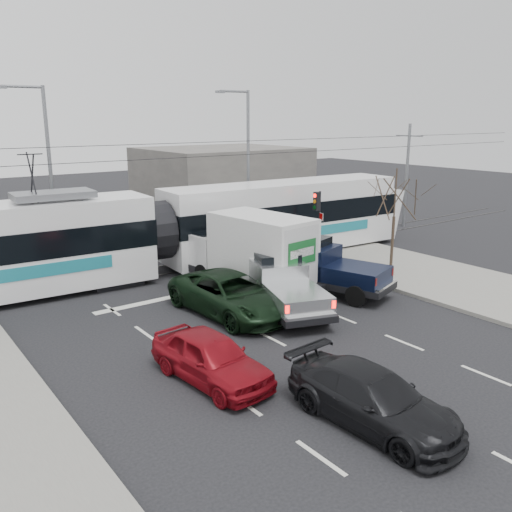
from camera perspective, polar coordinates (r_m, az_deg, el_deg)
ground at (r=19.98m, az=5.42°, el=-7.47°), size 120.00×120.00×0.00m
sidewalk_right at (r=26.55m, az=20.03°, el=-2.56°), size 6.00×60.00×0.15m
rails at (r=27.79m, az=-8.50°, el=-1.22°), size 60.00×1.60×0.03m
building_right at (r=45.22m, az=-3.67°, el=8.15°), size 12.00×10.00×5.00m
bare_tree at (r=26.08m, az=14.44°, el=5.96°), size 2.40×2.40×5.00m
traffic_signal at (r=28.11m, az=6.51°, el=4.73°), size 0.44×0.44×3.60m
street_lamp_near at (r=34.13m, az=-1.09°, el=10.54°), size 2.38×0.25×9.00m
street_lamp_far at (r=30.91m, az=-21.23°, el=9.17°), size 2.38×0.25×9.00m
catenary at (r=27.02m, az=-8.81°, el=6.71°), size 60.00×0.20×7.00m
tram at (r=26.21m, az=-10.59°, el=2.48°), size 29.32×4.72×5.96m
silver_pickup at (r=21.63m, az=2.64°, el=-2.75°), size 3.79×6.13×2.11m
box_truck at (r=23.74m, az=-0.38°, el=0.39°), size 3.12×7.00×3.38m
navy_pickup at (r=23.70m, az=6.86°, el=-1.05°), size 3.66×5.87×2.33m
green_car at (r=20.94m, az=-2.63°, el=-4.07°), size 2.95×5.83×1.58m
red_car at (r=15.88m, az=-4.78°, el=-10.61°), size 2.12×4.41×1.45m
dark_car at (r=14.12m, az=12.18°, el=-14.45°), size 2.23×4.87×1.38m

